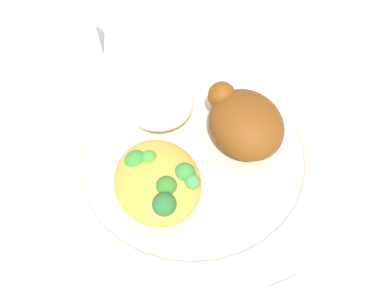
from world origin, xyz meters
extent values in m
plane|color=silver|center=(0.00, 0.00, 0.00)|extent=(2.00, 2.00, 0.00)
cylinder|color=beige|center=(0.00, 0.00, 0.01)|extent=(0.30, 0.30, 0.01)
torus|color=beige|center=(0.00, 0.00, 0.01)|extent=(0.30, 0.30, 0.01)
ellipsoid|color=brown|center=(-0.01, -0.07, 0.05)|extent=(0.10, 0.09, 0.06)
sphere|color=brown|center=(0.03, -0.05, 0.06)|extent=(0.04, 0.04, 0.04)
ellipsoid|color=silver|center=(0.07, 0.02, 0.04)|extent=(0.08, 0.09, 0.04)
ellipsoid|color=gold|center=(-0.04, 0.06, 0.03)|extent=(0.11, 0.10, 0.03)
sphere|color=#2E8233|center=(-0.05, 0.03, 0.04)|extent=(0.02, 0.02, 0.02)
sphere|color=#29662E|center=(-0.07, 0.06, 0.05)|extent=(0.03, 0.03, 0.03)
sphere|color=#398736|center=(-0.04, 0.03, 0.04)|extent=(0.03, 0.03, 0.03)
sphere|color=#469045|center=(-0.06, 0.02, 0.05)|extent=(0.02, 0.02, 0.02)
sphere|color=#368730|center=(-0.01, 0.07, 0.04)|extent=(0.03, 0.03, 0.03)
sphere|color=#367725|center=(-0.05, 0.05, 0.04)|extent=(0.03, 0.03, 0.03)
sphere|color=#3A8D39|center=(-0.02, 0.08, 0.04)|extent=(0.02, 0.02, 0.02)
sphere|color=#469433|center=(-0.01, 0.06, 0.05)|extent=(0.02, 0.02, 0.02)
cylinder|color=silver|center=(0.24, 0.09, 0.04)|extent=(0.07, 0.07, 0.08)
camera|label=1|loc=(-0.24, 0.10, 0.41)|focal=34.57mm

